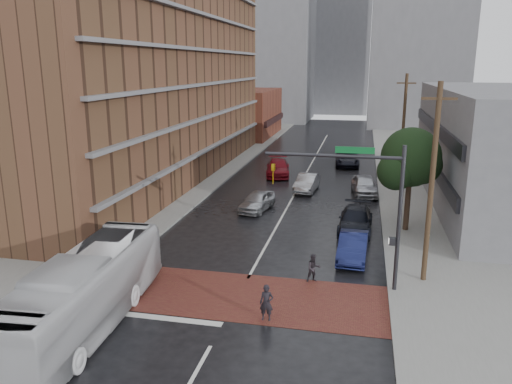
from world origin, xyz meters
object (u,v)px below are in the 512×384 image
at_px(car_parked_mid, 356,220).
at_px(pedestrian_b, 314,268).
at_px(transit_bus, 84,293).
at_px(car_parked_far, 364,185).
at_px(car_travel_a, 257,201).
at_px(car_travel_b, 307,183).
at_px(car_travel_c, 278,168).
at_px(car_parked_near, 353,247).
at_px(pedestrian_a, 266,303).
at_px(suv_travel, 347,159).

bearing_deg(car_parked_mid, pedestrian_b, -100.70).
height_order(transit_bus, car_parked_far, transit_bus).
height_order(car_travel_a, car_parked_far, car_parked_far).
distance_m(transit_bus, car_travel_a, 18.80).
height_order(pedestrian_b, car_travel_b, car_travel_b).
distance_m(car_travel_c, car_parked_far, 10.29).
height_order(transit_bus, car_parked_near, transit_bus).
bearing_deg(car_travel_a, car_parked_mid, -14.22).
distance_m(transit_bus, car_parked_near, 14.76).
distance_m(transit_bus, car_travel_b, 26.06).
bearing_deg(car_parked_mid, pedestrian_a, -103.23).
bearing_deg(car_parked_near, suv_travel, 94.91).
bearing_deg(transit_bus, pedestrian_b, 33.24).
bearing_deg(car_parked_near, pedestrian_b, -115.61).
relative_size(transit_bus, car_parked_far, 2.36).
relative_size(car_parked_near, car_parked_far, 0.92).
distance_m(car_travel_b, suv_travel, 12.36).
bearing_deg(car_parked_mid, car_travel_b, 115.28).
height_order(pedestrian_a, pedestrian_b, pedestrian_a).
xyz_separation_m(car_travel_a, car_travel_b, (3.00, 6.77, 0.01)).
height_order(pedestrian_b, car_parked_near, car_parked_near).
height_order(transit_bus, car_travel_b, transit_bus).
height_order(pedestrian_a, car_parked_near, pedestrian_a).
bearing_deg(pedestrian_a, suv_travel, 84.92).
distance_m(pedestrian_a, car_parked_mid, 13.41).
xyz_separation_m(pedestrian_b, car_travel_a, (-5.45, 11.88, 0.00)).
xyz_separation_m(pedestrian_a, car_travel_b, (-0.87, 23.02, -0.07)).
xyz_separation_m(pedestrian_b, car_parked_mid, (1.91, 8.57, 0.03)).
bearing_deg(car_parked_far, car_parked_mid, -100.13).
xyz_separation_m(pedestrian_a, car_travel_a, (-3.87, 16.25, -0.07)).
bearing_deg(car_parked_near, pedestrian_a, -111.37).
height_order(pedestrian_b, suv_travel, suv_travel).
relative_size(car_parked_mid, car_parked_far, 1.09).
bearing_deg(pedestrian_b, car_travel_c, 79.69).
xyz_separation_m(car_travel_a, car_parked_near, (7.31, -8.34, -0.00)).
relative_size(pedestrian_b, suv_travel, 0.28).
xyz_separation_m(transit_bus, pedestrian_a, (7.25, 2.23, -0.78)).
xyz_separation_m(transit_bus, car_travel_a, (3.39, 18.48, -0.85)).
xyz_separation_m(pedestrian_b, car_parked_near, (1.86, 3.54, 0.00)).
bearing_deg(car_travel_c, car_travel_a, -96.83).
height_order(suv_travel, car_parked_near, suv_travel).
bearing_deg(car_travel_b, pedestrian_b, -76.78).
relative_size(pedestrian_a, car_parked_near, 0.36).
height_order(pedestrian_b, car_travel_c, car_travel_c).
bearing_deg(pedestrian_b, car_parked_mid, 53.27).
relative_size(transit_bus, car_travel_b, 2.52).
height_order(car_travel_c, car_parked_far, car_parked_far).
distance_m(transit_bus, car_travel_c, 31.04).
bearing_deg(car_travel_b, car_travel_c, 127.80).
distance_m(pedestrian_b, car_travel_b, 18.81).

